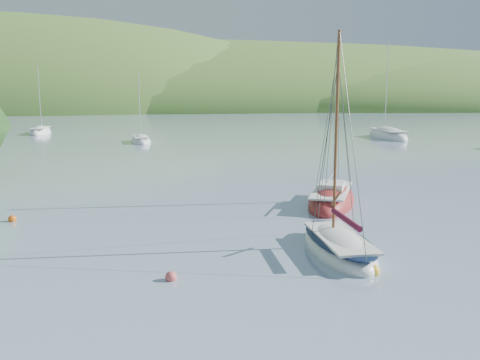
{
  "coord_description": "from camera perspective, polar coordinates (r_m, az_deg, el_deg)",
  "views": [
    {
      "loc": [
        -5.26,
        -16.21,
        6.71
      ],
      "look_at": [
        -1.78,
        8.0,
        2.41
      ],
      "focal_mm": 40.0,
      "sensor_mm": 36.0,
      "label": 1
    }
  ],
  "objects": [
    {
      "name": "ground",
      "position": [
        18.32,
        9.29,
        -11.65
      ],
      "size": [
        700.0,
        700.0,
        0.0
      ],
      "primitive_type": "plane",
      "color": "gray",
      "rests_on": "ground"
    },
    {
      "name": "shoreline_hills",
      "position": [
        188.81,
        -9.61,
        7.79
      ],
      "size": [
        690.0,
        135.0,
        56.0
      ],
      "color": "#356627",
      "rests_on": "ground"
    },
    {
      "name": "daysailer_white",
      "position": [
        22.4,
        10.48,
        -7.05
      ],
      "size": [
        2.31,
        6.24,
        9.57
      ],
      "rotation": [
        0.0,
        0.0,
        0.0
      ],
      "color": "white",
      "rests_on": "ground"
    },
    {
      "name": "sloop_red",
      "position": [
        31.24,
        9.75,
        -2.19
      ],
      "size": [
        5.28,
        7.66,
        10.77
      ],
      "rotation": [
        0.0,
        0.0,
        -0.42
      ],
      "color": "maroon",
      "rests_on": "ground"
    },
    {
      "name": "distant_sloop_a",
      "position": [
        65.97,
        -10.51,
        4.1
      ],
      "size": [
        2.93,
        6.55,
        9.06
      ],
      "rotation": [
        0.0,
        0.0,
        0.11
      ],
      "color": "white",
      "rests_on": "ground"
    },
    {
      "name": "distant_sloop_b",
      "position": [
        72.85,
        15.49,
        4.49
      ],
      "size": [
        3.41,
        9.57,
        13.63
      ],
      "rotation": [
        0.0,
        0.0,
        -0.01
      ],
      "color": "white",
      "rests_on": "ground"
    },
    {
      "name": "distant_sloop_c",
      "position": [
        82.11,
        -20.51,
        4.77
      ],
      "size": [
        2.64,
        7.32,
        10.42
      ],
      "rotation": [
        0.0,
        0.0,
        0.01
      ],
      "color": "white",
      "rests_on": "ground"
    },
    {
      "name": "mooring_buoys",
      "position": [
        21.52,
        -4.84,
        -7.9
      ],
      "size": [
        15.48,
        10.36,
        0.47
      ],
      "color": "yellow",
      "rests_on": "ground"
    }
  ]
}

